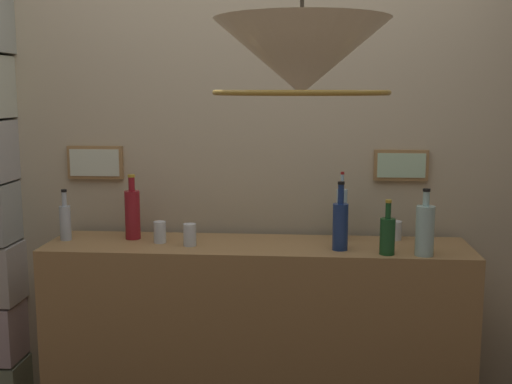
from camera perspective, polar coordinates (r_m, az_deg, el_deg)
panelled_rear_partition at (r=3.16m, az=0.47°, el=2.83°), size 3.75×0.15×2.51m
bar_shelf_unit at (r=3.09m, az=0.07°, el=-13.50°), size 1.94×0.42×0.98m
liquor_bottle_tequila at (r=3.02m, az=7.65°, el=-1.95°), size 0.05×0.05×0.32m
liquor_bottle_brandy at (r=2.80m, az=11.65°, el=-3.74°), size 0.07×0.07×0.24m
liquor_bottle_port at (r=3.07m, az=-10.97°, el=-1.86°), size 0.07×0.07×0.31m
liquor_bottle_amaro at (r=2.81m, az=14.84°, el=-3.25°), size 0.08×0.08×0.29m
liquor_bottle_vodka at (r=2.83m, az=7.53°, el=-2.90°), size 0.07×0.07×0.31m
liquor_bottle_sherry at (r=3.13m, az=-16.65°, el=-2.48°), size 0.05×0.05×0.24m
glass_tumbler_rocks at (r=2.91m, az=-5.93°, el=-3.82°), size 0.06×0.06×0.10m
glass_tumbler_highball at (r=2.99m, az=-8.57°, el=-3.56°), size 0.06×0.06×0.10m
glass_tumbler_shot at (r=3.09m, az=12.21°, el=-3.37°), size 0.07×0.07×0.09m
pendant_lamp at (r=1.93m, az=4.08°, el=11.72°), size 0.53×0.53×0.56m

